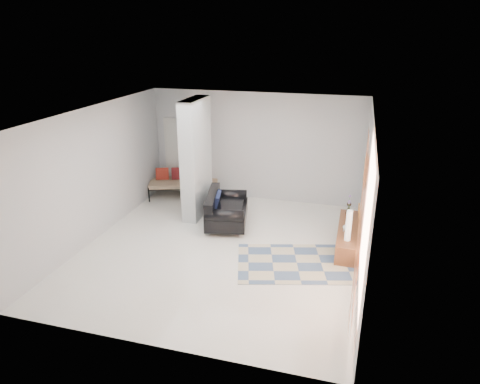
# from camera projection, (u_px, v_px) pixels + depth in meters

# --- Properties ---
(floor) EXTENTS (6.00, 6.00, 0.00)m
(floor) POSITION_uv_depth(u_px,v_px,m) (221.00, 249.00, 8.82)
(floor) COLOR silver
(floor) RESTS_ON ground
(ceiling) EXTENTS (6.00, 6.00, 0.00)m
(ceiling) POSITION_uv_depth(u_px,v_px,m) (218.00, 114.00, 7.82)
(ceiling) COLOR white
(ceiling) RESTS_ON wall_back
(wall_back) EXTENTS (6.00, 0.00, 6.00)m
(wall_back) POSITION_uv_depth(u_px,v_px,m) (256.00, 147.00, 11.02)
(wall_back) COLOR silver
(wall_back) RESTS_ON ground
(wall_front) EXTENTS (6.00, 0.00, 6.00)m
(wall_front) POSITION_uv_depth(u_px,v_px,m) (148.00, 261.00, 5.62)
(wall_front) COLOR silver
(wall_front) RESTS_ON ground
(wall_left) EXTENTS (0.00, 6.00, 6.00)m
(wall_left) POSITION_uv_depth(u_px,v_px,m) (95.00, 174.00, 9.01)
(wall_left) COLOR silver
(wall_left) RESTS_ON ground
(wall_right) EXTENTS (0.00, 6.00, 6.00)m
(wall_right) POSITION_uv_depth(u_px,v_px,m) (366.00, 200.00, 7.63)
(wall_right) COLOR silver
(wall_right) RESTS_ON ground
(partition_column) EXTENTS (0.35, 1.20, 2.80)m
(partition_column) POSITION_uv_depth(u_px,v_px,m) (196.00, 159.00, 10.03)
(partition_column) COLOR silver
(partition_column) RESTS_ON floor
(hallway_door) EXTENTS (0.85, 0.06, 2.04)m
(hallway_door) POSITION_uv_depth(u_px,v_px,m) (180.00, 156.00, 11.64)
(hallway_door) COLOR silver
(hallway_door) RESTS_ON floor
(curtain) EXTENTS (0.00, 2.55, 2.55)m
(curtain) POSITION_uv_depth(u_px,v_px,m) (361.00, 223.00, 6.60)
(curtain) COLOR #FF7F43
(curtain) RESTS_ON wall_right
(wall_art) EXTENTS (0.04, 0.45, 0.55)m
(wall_art) POSITION_uv_depth(u_px,v_px,m) (366.00, 171.00, 8.36)
(wall_art) COLOR #3D2110
(wall_art) RESTS_ON wall_right
(media_console) EXTENTS (0.45, 1.89, 0.80)m
(media_console) POSITION_uv_depth(u_px,v_px,m) (348.00, 236.00, 8.92)
(media_console) COLOR brown
(media_console) RESTS_ON floor
(loveseat) EXTENTS (1.16, 1.65, 0.76)m
(loveseat) POSITION_uv_depth(u_px,v_px,m) (225.00, 210.00, 9.83)
(loveseat) COLOR silver
(loveseat) RESTS_ON floor
(daybed) EXTENTS (1.97, 1.33, 0.77)m
(daybed) POSITION_uv_depth(u_px,v_px,m) (183.00, 181.00, 11.50)
(daybed) COLOR black
(daybed) RESTS_ON floor
(area_rug) EXTENTS (2.59, 2.05, 0.01)m
(area_rug) POSITION_uv_depth(u_px,v_px,m) (297.00, 263.00, 8.28)
(area_rug) COLOR #BFB392
(area_rug) RESTS_ON floor
(cylinder_lamp) EXTENTS (0.11, 0.11, 0.63)m
(cylinder_lamp) POSITION_uv_depth(u_px,v_px,m) (349.00, 225.00, 8.22)
(cylinder_lamp) COLOR white
(cylinder_lamp) RESTS_ON media_console
(bronze_figurine) EXTENTS (0.14, 0.14, 0.27)m
(bronze_figurine) POSITION_uv_depth(u_px,v_px,m) (349.00, 208.00, 9.48)
(bronze_figurine) COLOR #332116
(bronze_figurine) RESTS_ON media_console
(vase) EXTENTS (0.19, 0.19, 0.18)m
(vase) POSITION_uv_depth(u_px,v_px,m) (347.00, 226.00, 8.70)
(vase) COLOR white
(vase) RESTS_ON media_console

